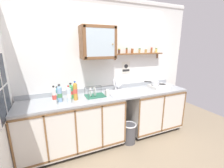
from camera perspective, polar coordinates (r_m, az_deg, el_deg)
floor at (r=2.95m, az=2.05°, el=-23.48°), size 6.14×6.14×0.00m
back_wall at (r=2.94m, az=-2.97°, el=5.20°), size 3.74×0.07×2.66m
lower_cabinet_run at (r=2.77m, az=-14.48°, el=-15.17°), size 1.73×0.61×0.92m
lower_cabinet_run_right at (r=3.41m, az=15.34°, el=-9.42°), size 1.14×0.61×0.92m
countertop at (r=2.75m, az=-0.50°, el=-4.23°), size 3.10×0.63×0.03m
backsplash at (r=2.99m, az=-2.65°, el=-1.59°), size 3.10×0.02×0.08m
sink at (r=2.87m, az=3.15°, el=-3.11°), size 0.50×0.44×0.40m
hot_plate_stove at (r=3.29m, az=17.43°, el=-0.86°), size 0.39×0.29×0.07m
saucepan at (r=3.23m, az=15.94°, el=0.35°), size 0.25×0.24×0.07m
bottle_water_blue_0 at (r=2.50m, az=-19.23°, el=-3.58°), size 0.08×0.08×0.28m
bottle_water_clear_1 at (r=2.42m, az=-16.02°, el=-3.94°), size 0.07×0.07×0.27m
bottle_juice_amber_2 at (r=2.50m, az=-13.75°, el=-2.64°), size 0.07×0.07×0.31m
bottle_soda_green_3 at (r=2.60m, az=-15.32°, el=-2.75°), size 0.08×0.08×0.27m
bottle_opaque_white_4 at (r=2.40m, az=-21.03°, el=-4.32°), size 0.06×0.06×0.29m
bottle_detergent_teal_5 at (r=2.63m, az=-20.05°, el=-3.42°), size 0.07×0.07×0.22m
dish_rack at (r=2.65m, az=-6.66°, el=-3.94°), size 0.33×0.26×0.17m
mug at (r=2.64m, az=-1.79°, el=-3.43°), size 0.13×0.09×0.11m
wall_cabinet at (r=2.67m, az=-5.37°, el=15.36°), size 0.59×0.34×0.54m
spice_shelf at (r=3.15m, az=10.20°, el=11.51°), size 1.08×0.14×0.23m
warning_sign at (r=3.10m, az=5.32°, el=6.14°), size 0.18×0.01×0.24m
window at (r=2.33m, az=-36.48°, el=-1.08°), size 0.03×0.60×0.86m
trash_bin at (r=3.02m, az=6.56°, el=-17.92°), size 0.27×0.27×0.39m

